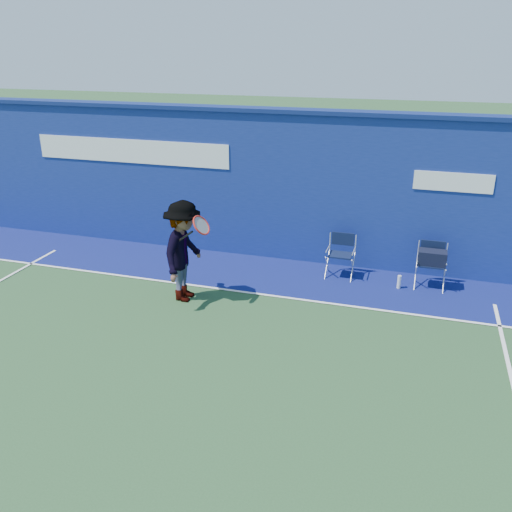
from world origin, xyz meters
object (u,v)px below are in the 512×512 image
(directors_chair_right, at_px, (430,270))
(tennis_player, at_px, (184,251))
(water_bottle, at_px, (399,282))
(directors_chair_left, at_px, (340,264))

(directors_chair_right, relative_size, tennis_player, 0.47)
(directors_chair_right, height_order, water_bottle, directors_chair_right)
(water_bottle, bearing_deg, directors_chair_left, 168.38)
(water_bottle, bearing_deg, tennis_player, -156.95)
(directors_chair_right, distance_m, tennis_player, 4.55)
(directors_chair_left, xyz_separation_m, water_bottle, (1.15, -0.24, -0.13))
(water_bottle, relative_size, tennis_player, 0.14)
(directors_chair_left, distance_m, water_bottle, 1.18)
(tennis_player, bearing_deg, directors_chair_right, 23.07)
(water_bottle, bearing_deg, directors_chair_right, 23.18)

